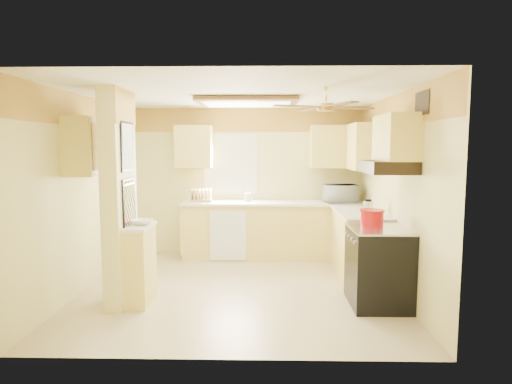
{
  "coord_description": "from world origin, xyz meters",
  "views": [
    {
      "loc": [
        0.35,
        -5.44,
        1.85
      ],
      "look_at": [
        0.22,
        0.35,
        1.23
      ],
      "focal_mm": 30.0,
      "sensor_mm": 36.0,
      "label": 1
    }
  ],
  "objects_px": {
    "microwave": "(341,193)",
    "kettle": "(368,207)",
    "dutch_oven": "(372,217)",
    "stove": "(378,266)",
    "bowl": "(143,222)"
  },
  "relations": [
    {
      "from": "stove",
      "to": "dutch_oven",
      "type": "distance_m",
      "value": 0.57
    },
    {
      "from": "stove",
      "to": "microwave",
      "type": "height_order",
      "value": "microwave"
    },
    {
      "from": "bowl",
      "to": "dutch_oven",
      "type": "relative_size",
      "value": 0.85
    },
    {
      "from": "microwave",
      "to": "bowl",
      "type": "distance_m",
      "value": 3.42
    },
    {
      "from": "stove",
      "to": "kettle",
      "type": "height_order",
      "value": "kettle"
    },
    {
      "from": "microwave",
      "to": "kettle",
      "type": "xyz_separation_m",
      "value": [
        0.16,
        -1.23,
        -0.05
      ]
    },
    {
      "from": "dutch_oven",
      "to": "kettle",
      "type": "bearing_deg",
      "value": 79.94
    },
    {
      "from": "stove",
      "to": "bowl",
      "type": "distance_m",
      "value": 2.81
    },
    {
      "from": "microwave",
      "to": "dutch_oven",
      "type": "distance_m",
      "value": 1.99
    },
    {
      "from": "kettle",
      "to": "microwave",
      "type": "bearing_deg",
      "value": 97.34
    },
    {
      "from": "stove",
      "to": "bowl",
      "type": "bearing_deg",
      "value": 179.41
    },
    {
      "from": "bowl",
      "to": "stove",
      "type": "bearing_deg",
      "value": -0.59
    },
    {
      "from": "microwave",
      "to": "dutch_oven",
      "type": "height_order",
      "value": "microwave"
    },
    {
      "from": "bowl",
      "to": "kettle",
      "type": "bearing_deg",
      "value": 17.12
    },
    {
      "from": "stove",
      "to": "kettle",
      "type": "xyz_separation_m",
      "value": [
        0.08,
        0.91,
        0.57
      ]
    }
  ]
}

